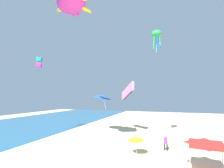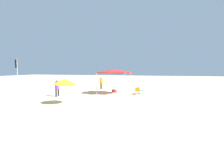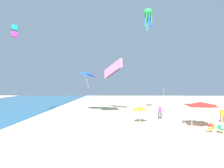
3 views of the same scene
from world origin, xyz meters
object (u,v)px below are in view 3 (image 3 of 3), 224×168
Objects in this scene: folding_chair_right_of_tent at (211,128)px; kite_octopus_green at (148,13)px; beach_umbrella at (139,108)px; person_near_umbrella at (160,111)px; kite_parafoil_pink at (113,69)px; kite_delta_blue at (87,74)px; banner_flag at (164,98)px; canopy_tent at (200,104)px; person_far_stroller at (222,114)px; kite_box_teal at (15,31)px; folding_chair_left_of_tent at (221,129)px; cooler_box at (210,125)px.

kite_octopus_green is (12.17, 4.77, 16.34)m from folding_chair_right_of_tent.
person_near_umbrella is at bearing -48.26° from beach_umbrella.
kite_parafoil_pink reaches higher than kite_delta_blue.
banner_flag is (15.57, 1.43, 2.11)m from folding_chair_right_of_tent.
canopy_tent is 1.61× the size of beach_umbrella.
kite_octopus_green is (-3.40, 3.35, 14.24)m from banner_flag.
folding_chair_right_of_tent is 0.43× the size of person_far_stroller.
folding_chair_right_of_tent is 22.79m from kite_delta_blue.
kite_box_teal is (6.68, 25.85, 10.60)m from canopy_tent.
canopy_tent reaches higher than folding_chair_right_of_tent.
kite_parafoil_pink is (8.43, 7.06, 6.80)m from person_near_umbrella.
banner_flag is at bearing -132.13° from kite_parafoil_pink.
kite_octopus_green is at bearing 91.47° from folding_chair_left_of_tent.
folding_chair_left_of_tent is 31.21m from kite_box_teal.
person_near_umbrella is 16.27m from kite_octopus_green.
canopy_tent is 12.91m from banner_flag.
person_near_umbrella is 0.36× the size of kite_parafoil_pink.
beach_umbrella is (2.44, 6.96, -0.80)m from canopy_tent.
cooler_box is 19.88m from kite_octopus_green.
canopy_tent is 3.87m from folding_chair_left_of_tent.
kite_delta_blue reaches higher than banner_flag.
kite_box_teal is 0.45× the size of kite_delta_blue.
cooler_box is at bearing -174.52° from kite_parafoil_pink.
kite_octopus_green is at bearing -155.51° from folding_chair_right_of_tent.
person_far_stroller is at bearing 39.41° from folding_chair_left_of_tent.
cooler_box is 7.11m from person_near_umbrella.
kite_octopus_green reaches higher than folding_chair_left_of_tent.
beach_umbrella is 8.65m from cooler_box.
kite_delta_blue is (15.35, 15.54, 6.48)m from folding_chair_right_of_tent.
beach_umbrella is 1.16× the size of kite_box_teal.
cooler_box is 13.01m from banner_flag.
cooler_box is at bearing -127.04° from kite_box_teal.
cooler_box is at bearing 47.25° from kite_delta_blue.
person_near_umbrella is (5.38, 3.67, -1.62)m from canopy_tent.
folding_chair_left_of_tent is at bearing 173.74° from cooler_box.
person_far_stroller is (-2.31, -7.76, 0.02)m from person_near_umbrella.
beach_umbrella is at bearing -126.48° from kite_box_teal.
person_near_umbrella is 8.09m from person_far_stroller.
folding_chair_left_of_tent is at bearing 131.22° from person_near_umbrella.
kite_parafoil_pink reaches higher than banner_flag.
kite_parafoil_pink is (11.38, 3.77, 5.97)m from beach_umbrella.
folding_chair_right_of_tent is at bearing -47.30° from kite_octopus_green.
banner_flag is (15.87, 2.29, 2.11)m from folding_chair_left_of_tent.
person_far_stroller is at bearing -86.72° from beach_umbrella.
folding_chair_right_of_tent is at bearing 176.89° from kite_parafoil_pink.
kite_delta_blue reaches higher than cooler_box.
kite_parafoil_pink is at bearing 164.99° from kite_octopus_green.
kite_octopus_green reaches higher than kite_parafoil_pink.
kite_parafoil_pink reaches higher than folding_chair_right_of_tent.
kite_box_teal is at bearing -151.29° from kite_octopus_green.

